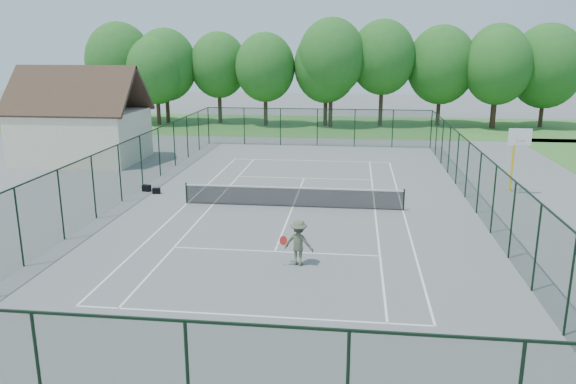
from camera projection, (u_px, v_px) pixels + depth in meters
The scene contains 11 objects.
ground at pixel (293, 207), 28.33m from camera, with size 140.00×140.00×0.00m, color slate.
grass_far at pixel (325, 126), 57.15m from camera, with size 80.00×16.00×0.01m, color #458133.
court_lines at pixel (293, 207), 28.32m from camera, with size 11.05×23.85×0.01m.
tennis_net at pixel (293, 196), 28.18m from camera, with size 11.08×0.08×1.10m.
fence_enclosure at pixel (293, 177), 27.93m from camera, with size 18.05×36.05×3.02m.
utility_building at pixel (80, 117), 38.98m from camera, with size 8.60×6.27×6.63m.
tree_line_far at pixel (326, 66), 55.64m from camera, with size 39.40×6.40×9.70m.
basketball_goal at pixel (517, 147), 30.31m from camera, with size 1.20×1.43×3.65m.
sports_bag_a at pixel (147, 188), 31.34m from camera, with size 0.45×0.27×0.36m, color black.
sports_bag_b at pixel (156, 191), 30.85m from camera, with size 0.41×0.25×0.32m, color black.
tennis_player at pixel (299, 243), 20.65m from camera, with size 1.66×0.89×1.72m.
Camera 1 is at (2.99, -27.05, 7.88)m, focal length 35.00 mm.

